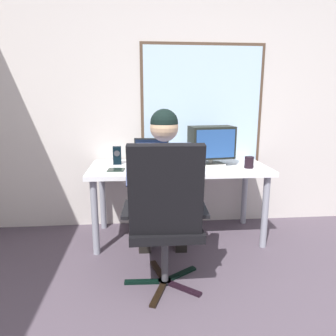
{
  "coord_description": "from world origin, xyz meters",
  "views": [
    {
      "loc": [
        -0.6,
        -0.64,
        1.33
      ],
      "look_at": [
        -0.39,
        1.77,
        0.78
      ],
      "focal_mm": 33.04,
      "sensor_mm": 36.0,
      "label": 1
    }
  ],
  "objects_px": {
    "desk": "(178,174)",
    "crt_monitor": "(211,143)",
    "cd_case": "(116,170)",
    "person_seated": "(164,191)",
    "laptop": "(151,158)",
    "wine_glass": "(178,158)",
    "desk_speaker": "(117,155)",
    "office_chair": "(165,212)",
    "coffee_mug": "(249,162)"
  },
  "relations": [
    {
      "from": "crt_monitor",
      "to": "desk_speaker",
      "type": "distance_m",
      "value": 0.9
    },
    {
      "from": "crt_monitor",
      "to": "desk_speaker",
      "type": "relative_size",
      "value": 2.55
    },
    {
      "from": "office_chair",
      "to": "wine_glass",
      "type": "height_order",
      "value": "office_chair"
    },
    {
      "from": "person_seated",
      "to": "cd_case",
      "type": "bearing_deg",
      "value": 129.89
    },
    {
      "from": "crt_monitor",
      "to": "wine_glass",
      "type": "relative_size",
      "value": 2.79
    },
    {
      "from": "laptop",
      "to": "cd_case",
      "type": "relative_size",
      "value": 2.43
    },
    {
      "from": "desk",
      "to": "desk_speaker",
      "type": "height_order",
      "value": "desk_speaker"
    },
    {
      "from": "cd_case",
      "to": "coffee_mug",
      "type": "height_order",
      "value": "coffee_mug"
    },
    {
      "from": "crt_monitor",
      "to": "desk_speaker",
      "type": "height_order",
      "value": "crt_monitor"
    },
    {
      "from": "desk",
      "to": "coffee_mug",
      "type": "distance_m",
      "value": 0.65
    },
    {
      "from": "desk_speaker",
      "to": "coffee_mug",
      "type": "height_order",
      "value": "desk_speaker"
    },
    {
      "from": "desk",
      "to": "crt_monitor",
      "type": "height_order",
      "value": "crt_monitor"
    },
    {
      "from": "person_seated",
      "to": "crt_monitor",
      "type": "height_order",
      "value": "person_seated"
    },
    {
      "from": "office_chair",
      "to": "crt_monitor",
      "type": "distance_m",
      "value": 1.07
    },
    {
      "from": "laptop",
      "to": "coffee_mug",
      "type": "relative_size",
      "value": 3.57
    },
    {
      "from": "office_chair",
      "to": "laptop",
      "type": "distance_m",
      "value": 0.97
    },
    {
      "from": "crt_monitor",
      "to": "coffee_mug",
      "type": "distance_m",
      "value": 0.38
    },
    {
      "from": "laptop",
      "to": "wine_glass",
      "type": "xyz_separation_m",
      "value": [
        0.23,
        -0.26,
        0.04
      ]
    },
    {
      "from": "desk",
      "to": "laptop",
      "type": "height_order",
      "value": "laptop"
    },
    {
      "from": "crt_monitor",
      "to": "laptop",
      "type": "distance_m",
      "value": 0.58
    },
    {
      "from": "desk_speaker",
      "to": "laptop",
      "type": "bearing_deg",
      "value": -8.3
    },
    {
      "from": "crt_monitor",
      "to": "laptop",
      "type": "xyz_separation_m",
      "value": [
        -0.56,
        0.07,
        -0.15
      ]
    },
    {
      "from": "coffee_mug",
      "to": "laptop",
      "type": "bearing_deg",
      "value": 165.57
    },
    {
      "from": "wine_glass",
      "to": "crt_monitor",
      "type": "bearing_deg",
      "value": 29.44
    },
    {
      "from": "office_chair",
      "to": "wine_glass",
      "type": "bearing_deg",
      "value": 76.34
    },
    {
      "from": "person_seated",
      "to": "crt_monitor",
      "type": "xyz_separation_m",
      "value": [
        0.49,
        0.61,
        0.27
      ]
    },
    {
      "from": "wine_glass",
      "to": "desk_speaker",
      "type": "relative_size",
      "value": 0.91
    },
    {
      "from": "office_chair",
      "to": "crt_monitor",
      "type": "xyz_separation_m",
      "value": [
        0.5,
        0.88,
        0.33
      ]
    },
    {
      "from": "desk",
      "to": "crt_monitor",
      "type": "distance_m",
      "value": 0.42
    },
    {
      "from": "desk",
      "to": "cd_case",
      "type": "height_order",
      "value": "cd_case"
    },
    {
      "from": "desk",
      "to": "person_seated",
      "type": "distance_m",
      "value": 0.62
    },
    {
      "from": "person_seated",
      "to": "desk_speaker",
      "type": "distance_m",
      "value": 0.83
    },
    {
      "from": "person_seated",
      "to": "desk",
      "type": "bearing_deg",
      "value": 73.03
    },
    {
      "from": "laptop",
      "to": "cd_case",
      "type": "height_order",
      "value": "laptop"
    },
    {
      "from": "crt_monitor",
      "to": "laptop",
      "type": "bearing_deg",
      "value": 172.99
    },
    {
      "from": "crt_monitor",
      "to": "cd_case",
      "type": "height_order",
      "value": "crt_monitor"
    },
    {
      "from": "crt_monitor",
      "to": "coffee_mug",
      "type": "relative_size",
      "value": 4.15
    },
    {
      "from": "person_seated",
      "to": "crt_monitor",
      "type": "distance_m",
      "value": 0.82
    },
    {
      "from": "desk",
      "to": "wine_glass",
      "type": "distance_m",
      "value": 0.26
    },
    {
      "from": "person_seated",
      "to": "laptop",
      "type": "distance_m",
      "value": 0.69
    },
    {
      "from": "laptop",
      "to": "cd_case",
      "type": "distance_m",
      "value": 0.38
    },
    {
      "from": "office_chair",
      "to": "laptop",
      "type": "height_order",
      "value": "office_chair"
    },
    {
      "from": "person_seated",
      "to": "crt_monitor",
      "type": "relative_size",
      "value": 2.94
    },
    {
      "from": "office_chair",
      "to": "wine_glass",
      "type": "distance_m",
      "value": 0.75
    },
    {
      "from": "desk",
      "to": "wine_glass",
      "type": "height_order",
      "value": "wine_glass"
    },
    {
      "from": "crt_monitor",
      "to": "coffee_mug",
      "type": "xyz_separation_m",
      "value": [
        0.31,
        -0.16,
        -0.16
      ]
    },
    {
      "from": "laptop",
      "to": "cd_case",
      "type": "xyz_separation_m",
      "value": [
        -0.31,
        -0.22,
        -0.06
      ]
    },
    {
      "from": "cd_case",
      "to": "coffee_mug",
      "type": "relative_size",
      "value": 1.47
    },
    {
      "from": "office_chair",
      "to": "laptop",
      "type": "relative_size",
      "value": 2.89
    },
    {
      "from": "wine_glass",
      "to": "cd_case",
      "type": "height_order",
      "value": "wine_glass"
    }
  ]
}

